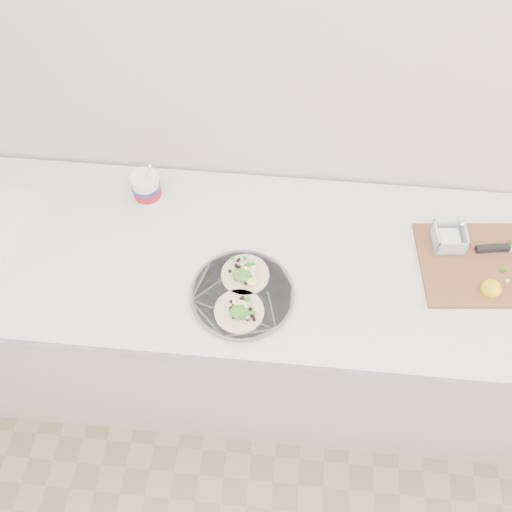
{
  "coord_description": "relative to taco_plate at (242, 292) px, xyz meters",
  "views": [
    {
      "loc": [
        0.18,
        0.47,
        2.32
      ],
      "look_at": [
        0.09,
        1.38,
        0.96
      ],
      "focal_mm": 40.0,
      "sensor_mm": 36.0,
      "label": 1
    }
  ],
  "objects": [
    {
      "name": "cutboard",
      "position": [
        0.72,
        0.18,
        -0.0
      ],
      "size": [
        0.45,
        0.33,
        0.07
      ],
      "rotation": [
        0.0,
        0.0,
        0.1
      ],
      "color": "brown",
      "rests_on": "counter"
    },
    {
      "name": "taco_plate",
      "position": [
        0.0,
        0.0,
        0.0
      ],
      "size": [
        0.3,
        0.3,
        0.04
      ],
      "rotation": [
        0.0,
        0.0,
        -0.3
      ],
      "color": "#58595F",
      "rests_on": "counter"
    },
    {
      "name": "tub",
      "position": [
        -0.34,
        0.33,
        0.05
      ],
      "size": [
        0.09,
        0.09,
        0.2
      ],
      "rotation": [
        0.0,
        0.0,
        0.03
      ],
      "color": "white",
      "rests_on": "counter"
    },
    {
      "name": "counter",
      "position": [
        -0.06,
        0.15,
        -0.47
      ],
      "size": [
        2.44,
        0.66,
        0.9
      ],
      "color": "silver",
      "rests_on": "ground"
    }
  ]
}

